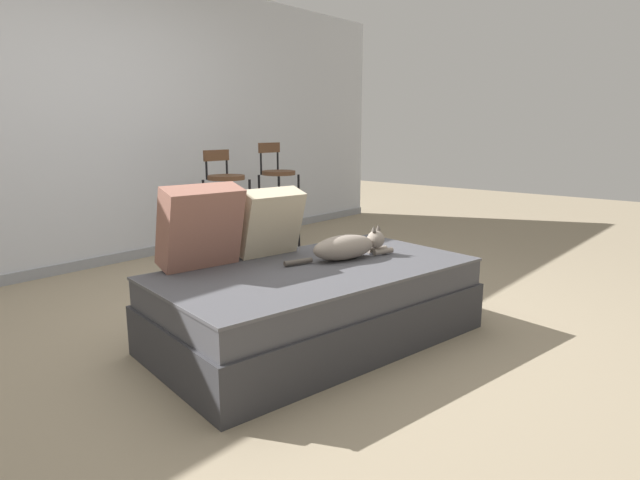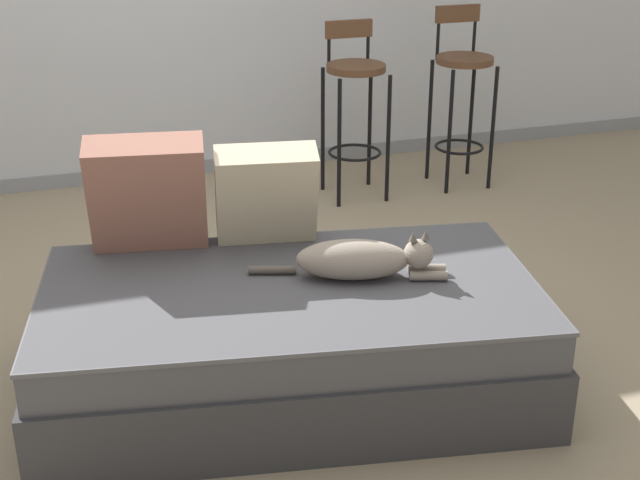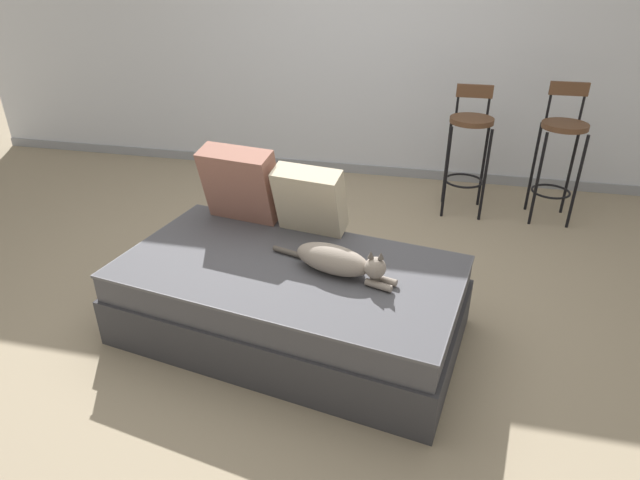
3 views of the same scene
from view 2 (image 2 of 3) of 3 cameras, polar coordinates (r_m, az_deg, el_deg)
The scene contains 8 objects.
ground_plane at distance 3.81m, azimuth -3.56°, elevation -6.33°, with size 16.00×16.00×0.00m, color gray.
wall_baseboard_trim at distance 5.77m, azimuth -9.14°, elevation 4.51°, with size 8.00×0.02×0.09m, color gray.
couch at distance 3.37m, azimuth -1.91°, elevation -6.23°, with size 1.99×1.30×0.44m.
throw_pillow_corner at distance 3.53m, azimuth -10.99°, elevation 2.96°, with size 0.49×0.34×0.48m.
throw_pillow_middle at distance 3.54m, azimuth -3.49°, elevation 2.98°, with size 0.43×0.32×0.42m.
cat at distance 3.29m, azimuth 2.65°, elevation -1.24°, with size 0.72×0.31×0.19m.
bar_stool_near_window at distance 5.22m, azimuth 2.24°, elevation 9.33°, with size 0.34×0.34×1.02m.
bar_stool_by_doorway at distance 5.48m, azimuth 9.08°, elevation 9.84°, with size 0.34×0.34×1.07m.
Camera 2 is at (-0.80, -3.21, 1.90)m, focal length 50.00 mm.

